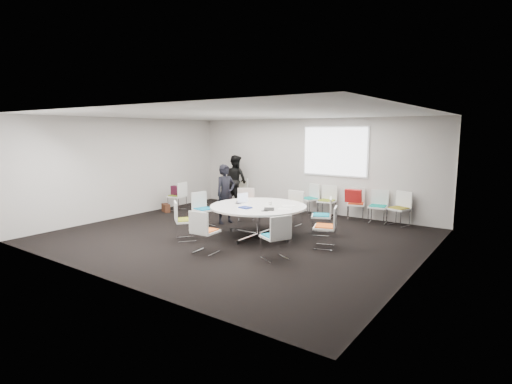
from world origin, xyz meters
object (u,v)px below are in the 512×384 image
Objects in this scene: chair_spare_left at (178,202)px; chair_ring_b at (322,223)px; conference_table at (258,214)px; chair_person_back at (239,196)px; chair_back_a at (309,205)px; laptop at (241,202)px; cup at (270,203)px; chair_ring_g at (205,240)px; chair_back_c at (356,210)px; chair_ring_e at (204,216)px; chair_back_d at (378,213)px; brown_bag at (166,208)px; chair_back_e at (399,215)px; chair_ring_h at (275,245)px; chair_back_b at (327,207)px; chair_ring_c at (292,214)px; chair_ring_f at (185,228)px; chair_ring_d at (246,211)px; person_main at (226,194)px; maroon_bag at (177,190)px; chair_ring_a at (325,235)px.

chair_ring_b is at bearing -100.00° from chair_spare_left.
conference_table is 2.52× the size of chair_person_back.
chair_back_a is 2.99m from laptop.
chair_spare_left is at bearing 167.42° from cup.
conference_table is 0.56m from laptop.
chair_ring_g is 4.65m from chair_back_a.
chair_back_c is (1.43, 0.00, 0.00)m from chair_back_a.
chair_ring_e reaches higher than laptop.
conference_table is at bearing 117.91° from chair_back_a.
chair_person_back is at bearing -7.64° from chair_back_d.
brown_bag is at bearing 4.86° from chair_back_c.
chair_back_c and chair_back_e have the same top height.
chair_ring_e and chair_ring_g have the same top height.
chair_ring_b is at bearing 41.88° from conference_table.
cup is at bearing 62.58° from chair_ring_h.
chair_ring_e is 2.44× the size of brown_bag.
conference_table is 2.96m from chair_back_b.
chair_ring_c reaches higher than laptop.
chair_ring_f is 4.40m from chair_back_b.
chair_ring_g is (1.03, -0.47, 0.00)m from chair_ring_f.
chair_back_c is at bearing 98.47° from chair_ring_f.
brown_bag is (-2.73, -0.40, -0.16)m from chair_ring_d.
chair_person_back is (-4.05, -0.01, 0.00)m from chair_back_c.
chair_person_back is 2.76m from person_main.
chair_person_back is 2.20× the size of maroon_bag.
chair_ring_b is at bearing 28.87° from chair_ring_h.
chair_spare_left is at bearing 18.89° from chair_back_b.
laptop is at bearing 63.74° from chair_back_e.
chair_person_back is at bearing -26.74° from chair_ring_c.
chair_back_e is at bearing -56.36° from chair_ring_b.
chair_back_a is 1.43m from chair_back_c.
chair_ring_b and chair_back_b have the same top height.
laptop is at bearing 107.76° from chair_back_a.
chair_back_b is 4.82m from brown_bag.
chair_ring_d reaches higher than brown_bag.
chair_ring_a is 3.49m from chair_back_a.
chair_back_a and chair_back_b have the same top height.
chair_ring_e is 1.00× the size of chair_back_b.
chair_ring_e and chair_back_e have the same top height.
chair_ring_f is at bearing -34.87° from brown_bag.
chair_ring_g is at bearing 87.22° from chair_ring_c.
chair_ring_e is at bearing -27.42° from maroon_bag.
chair_ring_b and chair_back_c have the same top height.
chair_ring_a is 2.15m from chair_ring_c.
chair_ring_h is at bearing 37.87° from chair_ring_f.
chair_ring_a is 1.00× the size of chair_back_a.
chair_ring_f is 5.46m from chair_back_e.
chair_back_b is at bearing 23.90° from maroon_bag.
chair_back_c is (1.20, 2.97, -0.26)m from conference_table.
chair_ring_f reaches higher than brown_bag.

